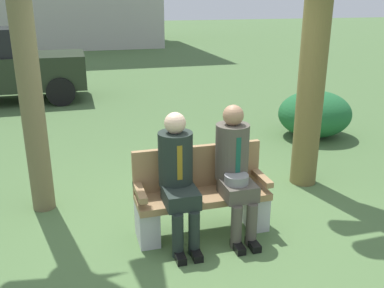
{
  "coord_description": "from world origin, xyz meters",
  "views": [
    {
      "loc": [
        -1.17,
        -3.91,
        2.36
      ],
      "look_at": [
        0.02,
        0.27,
        0.85
      ],
      "focal_mm": 40.05,
      "sensor_mm": 36.0,
      "label": 1
    }
  ],
  "objects": [
    {
      "name": "park_bench",
      "position": [
        0.02,
        -0.08,
        0.4
      ],
      "size": [
        1.37,
        0.44,
        0.9
      ],
      "color": "#99754C",
      "rests_on": "ground"
    },
    {
      "name": "seated_man_right",
      "position": [
        0.34,
        -0.2,
        0.75
      ],
      "size": [
        0.34,
        0.72,
        1.35
      ],
      "color": "#4C473D",
      "rests_on": "ground"
    },
    {
      "name": "seated_man_left",
      "position": [
        -0.25,
        -0.19,
        0.74
      ],
      "size": [
        0.34,
        0.72,
        1.32
      ],
      "color": "#1E2823",
      "rests_on": "ground"
    },
    {
      "name": "shrub_near_bench",
      "position": [
        2.89,
        2.48,
        0.4
      ],
      "size": [
        1.28,
        1.18,
        0.8
      ],
      "primitive_type": "ellipsoid",
      "color": "#206131",
      "rests_on": "ground"
    },
    {
      "name": "ground_plane",
      "position": [
        0.0,
        0.0,
        0.0
      ],
      "size": [
        80.0,
        80.0,
        0.0
      ],
      "primitive_type": "plane",
      "color": "#4A6A3B"
    }
  ]
}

